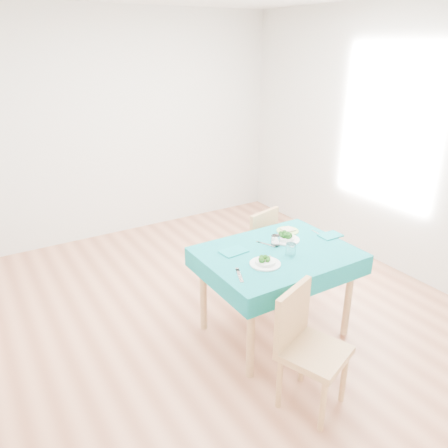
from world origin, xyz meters
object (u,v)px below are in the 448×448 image
bowl_near (265,260)px  chair_far (250,244)px  chair_near (315,344)px  bowl_far (286,236)px  side_plate (288,231)px  table (275,292)px

bowl_near → chair_far: bearing=61.2°
chair_near → chair_far: bearing=49.7°
bowl_far → side_plate: size_ratio=1.23×
bowl_far → bowl_near: bearing=-147.2°
chair_near → chair_far: 1.63m
chair_near → bowl_far: 1.08m
bowl_far → side_plate: bearing=45.1°
table → bowl_far: bowl_far is taller
chair_far → bowl_near: chair_far is taller
bowl_near → bowl_far: 0.48m
bowl_far → side_plate: bowl_far is taller
chair_near → chair_far: (0.55, 1.53, -0.03)m
bowl_near → bowl_far: (0.41, 0.26, 0.00)m
bowl_near → bowl_far: size_ratio=0.98×
side_plate → table: bearing=-140.2°
chair_near → side_plate: size_ratio=5.10×
table → side_plate: 0.57m
chair_far → bowl_far: (-0.07, -0.61, 0.33)m
side_plate → bowl_far: bearing=-134.9°
chair_far → side_plate: (0.06, -0.47, 0.30)m
side_plate → bowl_near: bearing=-143.7°
table → chair_far: size_ratio=1.28×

